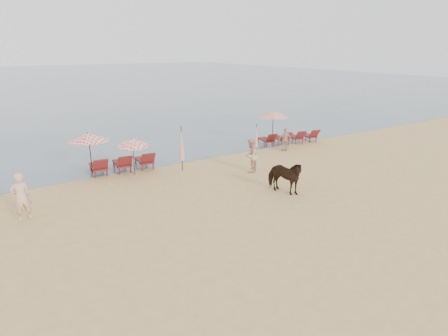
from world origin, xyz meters
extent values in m
plane|color=tan|center=(0.00, 0.00, 0.00)|extent=(120.00, 120.00, 0.00)
cube|color=#51606B|center=(0.00, 80.00, 0.00)|extent=(160.00, 140.00, 0.06)
cube|color=maroon|center=(-4.40, 10.66, 0.40)|extent=(0.86, 1.64, 0.09)
cube|color=maroon|center=(-4.47, 9.81, 0.72)|extent=(0.78, 0.58, 0.70)
cube|color=maroon|center=(-3.15, 10.56, 0.40)|extent=(0.86, 1.64, 0.09)
cube|color=maroon|center=(-3.22, 9.71, 0.72)|extent=(0.78, 0.58, 0.70)
cube|color=maroon|center=(-1.91, 10.47, 0.40)|extent=(0.86, 1.64, 0.09)
cube|color=maroon|center=(-1.97, 9.62, 0.72)|extent=(0.78, 0.58, 0.70)
cube|color=maroon|center=(7.09, 10.81, 0.36)|extent=(0.92, 1.55, 0.08)
cube|color=maroon|center=(6.95, 10.04, 0.66)|extent=(0.75, 0.59, 0.64)
cube|color=maroon|center=(8.21, 10.61, 0.36)|extent=(0.92, 1.55, 0.08)
cube|color=maroon|center=(8.08, 9.84, 0.66)|extent=(0.75, 0.59, 0.64)
cube|color=maroon|center=(9.34, 10.41, 0.36)|extent=(0.92, 1.55, 0.08)
cube|color=maroon|center=(9.20, 9.64, 0.66)|extent=(0.75, 0.59, 0.64)
cube|color=maroon|center=(10.47, 10.21, 0.36)|extent=(0.92, 1.55, 0.08)
cube|color=maroon|center=(10.33, 9.44, 0.66)|extent=(0.75, 0.59, 0.64)
cylinder|color=black|center=(-4.75, 10.56, 1.07)|extent=(0.05, 0.05, 2.14)
cone|color=red|center=(-4.75, 10.56, 2.09)|extent=(2.04, 2.04, 0.44)
sphere|color=black|center=(-4.75, 10.56, 2.28)|extent=(0.08, 0.08, 0.08)
cylinder|color=black|center=(-2.81, 9.49, 0.91)|extent=(0.04, 0.04, 1.83)
cone|color=red|center=(-2.81, 9.49, 1.79)|extent=(1.62, 1.65, 0.55)
sphere|color=black|center=(-2.81, 9.49, 1.96)|extent=(0.07, 0.07, 0.07)
cylinder|color=black|center=(7.42, 10.53, 1.12)|extent=(0.05, 0.05, 2.24)
cone|color=red|center=(7.42, 10.53, 2.19)|extent=(1.99, 1.99, 0.45)
sphere|color=black|center=(7.42, 10.53, 2.39)|extent=(0.08, 0.08, 0.08)
cylinder|color=black|center=(-0.36, 8.74, 1.23)|extent=(0.05, 0.05, 2.47)
cone|color=red|center=(-0.36, 8.74, 1.53)|extent=(0.30, 0.30, 1.85)
cylinder|color=black|center=(5.07, 9.25, 0.98)|extent=(0.04, 0.04, 1.96)
cone|color=red|center=(5.07, 9.25, 1.22)|extent=(0.24, 0.24, 1.47)
imported|color=black|center=(2.13, 3.20, 0.81)|extent=(1.45, 2.10, 1.62)
imported|color=#DBA889|center=(-8.36, 6.41, 0.97)|extent=(0.77, 0.57, 1.94)
imported|color=tan|center=(2.68, 6.55, 0.91)|extent=(1.12, 1.09, 1.82)
imported|color=tan|center=(7.14, 8.89, 0.75)|extent=(0.95, 0.67, 1.50)
camera|label=1|loc=(-8.83, -9.06, 6.46)|focal=30.00mm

